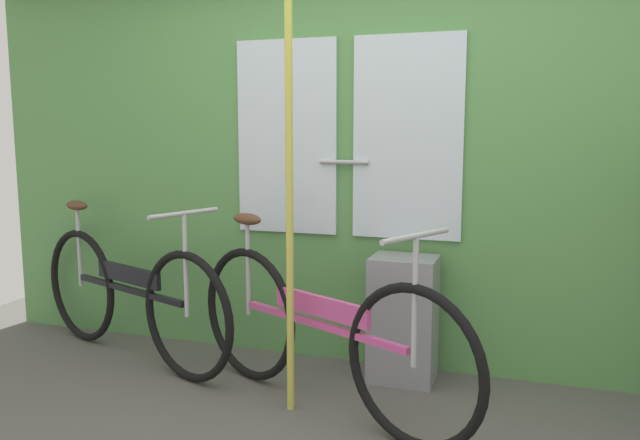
% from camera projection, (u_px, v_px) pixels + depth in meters
% --- Properties ---
extents(train_door_wall, '(5.05, 0.28, 2.27)m').
position_uv_depth(train_door_wall, '(381.00, 157.00, 3.57)').
color(train_door_wall, '#56934C').
rests_on(train_door_wall, ground_plane).
extents(bicycle_near_door, '(1.64, 0.86, 0.93)m').
position_uv_depth(bicycle_near_door, '(320.00, 332.00, 3.07)').
color(bicycle_near_door, black).
rests_on(bicycle_near_door, ground_plane).
extents(bicycle_leaning_behind, '(1.66, 0.74, 0.92)m').
position_uv_depth(bicycle_leaning_behind, '(128.00, 295.00, 3.75)').
color(bicycle_leaning_behind, black).
rests_on(bicycle_leaning_behind, ground_plane).
extents(trash_bin_by_wall, '(0.35, 0.28, 0.67)m').
position_uv_depth(trash_bin_by_wall, '(403.00, 319.00, 3.44)').
color(trash_bin_by_wall, gray).
rests_on(trash_bin_by_wall, ground_plane).
extents(handrail_pole, '(0.04, 0.04, 2.23)m').
position_uv_depth(handrail_pole, '(289.00, 179.00, 2.96)').
color(handrail_pole, '#C6C14C').
rests_on(handrail_pole, ground_plane).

